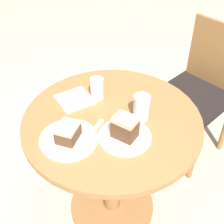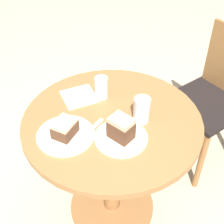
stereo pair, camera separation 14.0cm
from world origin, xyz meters
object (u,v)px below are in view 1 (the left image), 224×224
chair (200,90)px  cake_slice_far (68,132)px  plate_far (69,139)px  cake_slice_near (125,127)px  plate_near (125,137)px  glass_lemonade (141,109)px  glass_water (97,89)px

chair → cake_slice_far: bearing=-91.8°
chair → plate_far: bearing=-91.8°
cake_slice_near → plate_near: bearing=153.4°
cake_slice_far → glass_lemonade: 0.35m
cake_slice_near → glass_water: same height
plate_far → cake_slice_far: 0.04m
plate_far → cake_slice_near: cake_slice_near is taller
cake_slice_near → glass_lemonade: size_ratio=0.93×
cake_slice_near → cake_slice_far: cake_slice_near is taller
plate_near → glass_water: bearing=159.6°
plate_near → glass_water: size_ratio=2.05×
cake_slice_near → glass_water: (-0.29, 0.11, -0.01)m
chair → glass_water: 0.78m
plate_far → glass_water: size_ratio=2.24×
plate_near → chair: bearing=97.4°
plate_near → cake_slice_near: bearing=-26.6°
cake_slice_far → glass_lemonade: size_ratio=1.05×
cake_slice_near → glass_lemonade: (-0.04, 0.15, -0.01)m
glass_lemonade → glass_water: 0.25m
chair → plate_near: (0.11, -0.82, 0.23)m
chair → plate_near: bearing=-81.5°
plate_far → glass_water: 0.32m
plate_near → plate_far: (-0.16, -0.18, 0.00)m
plate_near → cake_slice_far: cake_slice_far is taller
cake_slice_far → glass_water: 0.31m
plate_far → glass_water: glass_water is taller
plate_far → glass_lemonade: (0.12, 0.33, 0.05)m
plate_near → cake_slice_near: (0.00, -0.00, 0.06)m
chair → cake_slice_near: 0.87m
chair → glass_lemonade: (0.07, -0.67, 0.28)m
plate_near → glass_water: glass_water is taller
plate_near → cake_slice_near: cake_slice_near is taller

